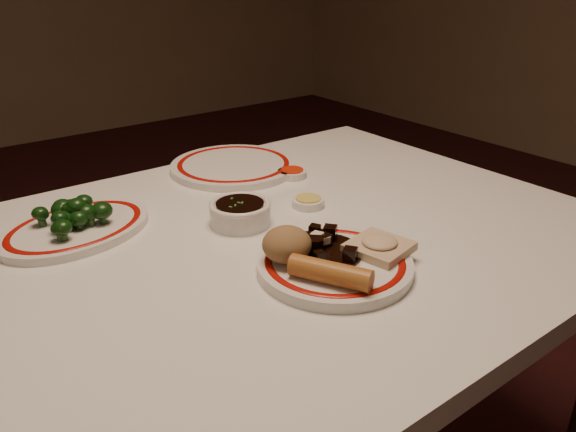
{
  "coord_description": "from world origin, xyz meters",
  "views": [
    {
      "loc": [
        -0.51,
        -0.72,
        1.19
      ],
      "look_at": [
        0.01,
        -0.04,
        0.8
      ],
      "focal_mm": 35.0,
      "sensor_mm": 36.0,
      "label": 1
    }
  ],
  "objects_px": {
    "main_plate": "(335,265)",
    "rice_mound": "(287,244)",
    "broccoli_plate": "(76,228)",
    "spring_roll": "(330,273)",
    "broccoli_pile": "(73,213)",
    "fried_wonton": "(379,246)",
    "dining_table": "(270,281)",
    "stirfry_heap": "(322,246)",
    "soy_bowl": "(240,214)"
  },
  "relations": [
    {
      "from": "spring_roll",
      "to": "soy_bowl",
      "type": "relative_size",
      "value": 1.1
    },
    {
      "from": "broccoli_plate",
      "to": "fried_wonton",
      "type": "bearing_deg",
      "value": -48.41
    },
    {
      "from": "main_plate",
      "to": "stirfry_heap",
      "type": "distance_m",
      "value": 0.04
    },
    {
      "from": "dining_table",
      "to": "broccoli_pile",
      "type": "height_order",
      "value": "broccoli_pile"
    },
    {
      "from": "broccoli_pile",
      "to": "soy_bowl",
      "type": "bearing_deg",
      "value": -28.95
    },
    {
      "from": "rice_mound",
      "to": "broccoli_plate",
      "type": "relative_size",
      "value": 0.24
    },
    {
      "from": "stirfry_heap",
      "to": "broccoli_plate",
      "type": "distance_m",
      "value": 0.44
    },
    {
      "from": "rice_mound",
      "to": "broccoli_pile",
      "type": "height_order",
      "value": "rice_mound"
    },
    {
      "from": "dining_table",
      "to": "soy_bowl",
      "type": "bearing_deg",
      "value": 100.65
    },
    {
      "from": "fried_wonton",
      "to": "broccoli_plate",
      "type": "relative_size",
      "value": 0.34
    },
    {
      "from": "soy_bowl",
      "to": "broccoli_plate",
      "type": "bearing_deg",
      "value": 150.3
    },
    {
      "from": "dining_table",
      "to": "stirfry_heap",
      "type": "relative_size",
      "value": 9.31
    },
    {
      "from": "stirfry_heap",
      "to": "broccoli_pile",
      "type": "distance_m",
      "value": 0.44
    },
    {
      "from": "stirfry_heap",
      "to": "soy_bowl",
      "type": "bearing_deg",
      "value": 97.71
    },
    {
      "from": "fried_wonton",
      "to": "broccoli_pile",
      "type": "xyz_separation_m",
      "value": [
        -0.35,
        0.39,
        0.01
      ]
    },
    {
      "from": "dining_table",
      "to": "broccoli_pile",
      "type": "distance_m",
      "value": 0.37
    },
    {
      "from": "stirfry_heap",
      "to": "rice_mound",
      "type": "bearing_deg",
      "value": 170.68
    },
    {
      "from": "dining_table",
      "to": "rice_mound",
      "type": "distance_m",
      "value": 0.19
    },
    {
      "from": "spring_roll",
      "to": "broccoli_plate",
      "type": "height_order",
      "value": "spring_roll"
    },
    {
      "from": "main_plate",
      "to": "rice_mound",
      "type": "bearing_deg",
      "value": 142.63
    },
    {
      "from": "dining_table",
      "to": "stirfry_heap",
      "type": "bearing_deg",
      "value": -84.0
    },
    {
      "from": "broccoli_pile",
      "to": "rice_mound",
      "type": "bearing_deg",
      "value": -56.26
    },
    {
      "from": "main_plate",
      "to": "broccoli_pile",
      "type": "distance_m",
      "value": 0.47
    },
    {
      "from": "fried_wonton",
      "to": "soy_bowl",
      "type": "xyz_separation_m",
      "value": [
        -0.1,
        0.25,
        -0.01
      ]
    },
    {
      "from": "fried_wonton",
      "to": "broccoli_pile",
      "type": "bearing_deg",
      "value": 131.96
    },
    {
      "from": "rice_mound",
      "to": "fried_wonton",
      "type": "xyz_separation_m",
      "value": [
        0.14,
        -0.07,
        -0.02
      ]
    },
    {
      "from": "spring_roll",
      "to": "broccoli_plate",
      "type": "xyz_separation_m",
      "value": [
        -0.23,
        0.42,
        -0.03
      ]
    },
    {
      "from": "main_plate",
      "to": "rice_mound",
      "type": "distance_m",
      "value": 0.08
    },
    {
      "from": "fried_wonton",
      "to": "broccoli_pile",
      "type": "relative_size",
      "value": 0.86
    },
    {
      "from": "rice_mound",
      "to": "fried_wonton",
      "type": "height_order",
      "value": "rice_mound"
    },
    {
      "from": "stirfry_heap",
      "to": "broccoli_plate",
      "type": "xyz_separation_m",
      "value": [
        -0.28,
        0.34,
        -0.02
      ]
    },
    {
      "from": "rice_mound",
      "to": "spring_roll",
      "type": "relative_size",
      "value": 0.63
    },
    {
      "from": "stirfry_heap",
      "to": "broccoli_pile",
      "type": "xyz_separation_m",
      "value": [
        -0.28,
        0.34,
        0.01
      ]
    },
    {
      "from": "fried_wonton",
      "to": "broccoli_pile",
      "type": "height_order",
      "value": "broccoli_pile"
    },
    {
      "from": "main_plate",
      "to": "fried_wonton",
      "type": "xyz_separation_m",
      "value": [
        0.08,
        -0.02,
        0.02
      ]
    },
    {
      "from": "main_plate",
      "to": "broccoli_pile",
      "type": "height_order",
      "value": "broccoli_pile"
    },
    {
      "from": "spring_roll",
      "to": "dining_table",
      "type": "bearing_deg",
      "value": 51.17
    },
    {
      "from": "main_plate",
      "to": "fried_wonton",
      "type": "distance_m",
      "value": 0.08
    },
    {
      "from": "dining_table",
      "to": "soy_bowl",
      "type": "distance_m",
      "value": 0.13
    },
    {
      "from": "spring_roll",
      "to": "stirfry_heap",
      "type": "height_order",
      "value": "spring_roll"
    },
    {
      "from": "rice_mound",
      "to": "dining_table",
      "type": "bearing_deg",
      "value": 67.08
    },
    {
      "from": "spring_roll",
      "to": "stirfry_heap",
      "type": "relative_size",
      "value": 0.95
    },
    {
      "from": "main_plate",
      "to": "rice_mound",
      "type": "height_order",
      "value": "rice_mound"
    },
    {
      "from": "main_plate",
      "to": "spring_roll",
      "type": "xyz_separation_m",
      "value": [
        -0.05,
        -0.05,
        0.02
      ]
    },
    {
      "from": "fried_wonton",
      "to": "broccoli_plate",
      "type": "xyz_separation_m",
      "value": [
        -0.35,
        0.4,
        -0.02
      ]
    },
    {
      "from": "dining_table",
      "to": "rice_mound",
      "type": "relative_size",
      "value": 15.6
    },
    {
      "from": "rice_mound",
      "to": "stirfry_heap",
      "type": "distance_m",
      "value": 0.07
    },
    {
      "from": "soy_bowl",
      "to": "spring_roll",
      "type": "bearing_deg",
      "value": -95.37
    },
    {
      "from": "rice_mound",
      "to": "soy_bowl",
      "type": "bearing_deg",
      "value": 79.38
    },
    {
      "from": "main_plate",
      "to": "soy_bowl",
      "type": "height_order",
      "value": "soy_bowl"
    }
  ]
}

